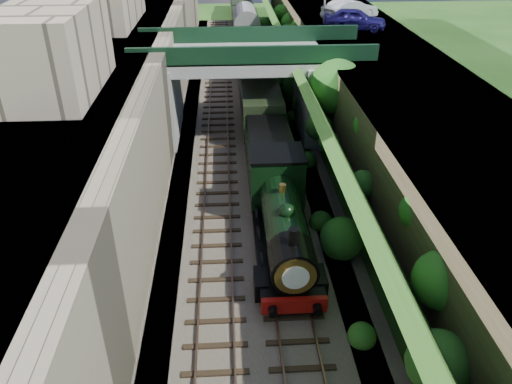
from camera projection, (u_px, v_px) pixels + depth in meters
trackbed at (247, 157)px, 33.83m from camera, size 10.00×90.00×0.20m
retaining_wall at (161, 111)px, 31.83m from camera, size 1.00×90.00×7.00m
street_plateau_left at (105, 113)px, 31.64m from camera, size 6.00×90.00×7.00m
street_plateau_right at (391, 112)px, 32.81m from camera, size 8.00×90.00×6.25m
embankment_slope at (323, 117)px, 32.86m from camera, size 4.54×90.00×6.36m
track_left at (218, 156)px, 33.65m from camera, size 2.50×90.00×0.20m
track_right at (265, 154)px, 33.82m from camera, size 2.50×90.00×0.20m
road_bridge at (257, 81)px, 35.33m from camera, size 16.00×6.40×7.25m
building_near at (52, 50)px, 23.67m from camera, size 4.00×8.00×4.00m
tree at (338, 89)px, 32.14m from camera, size 3.60×3.80×6.60m
car_blue at (355, 19)px, 39.36m from camera, size 5.22×3.23×1.66m
car_silver at (350, 10)px, 42.77m from camera, size 5.30×4.00×1.67m
locomotive at (282, 219)px, 23.96m from camera, size 3.10×10.22×3.83m
tender at (269, 156)px, 30.45m from camera, size 2.70×6.00×3.05m
coach_front at (256, 84)px, 41.10m from camera, size 2.90×18.00×3.70m
coach_middle at (246, 33)px, 57.31m from camera, size 2.90×18.00×3.70m
coach_rear at (241, 4)px, 73.53m from camera, size 2.90×18.00×3.70m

